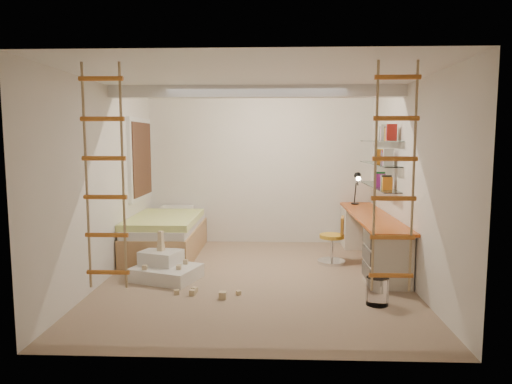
{
  "coord_description": "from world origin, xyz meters",
  "views": [
    {
      "loc": [
        0.24,
        -5.97,
        1.87
      ],
      "look_at": [
        0.0,
        0.3,
        1.15
      ],
      "focal_mm": 32.0,
      "sensor_mm": 36.0,
      "label": 1
    }
  ],
  "objects_px": {
    "swivel_chair": "(333,246)",
    "play_platform": "(165,268)",
    "desk": "(371,237)",
    "bed": "(167,235)"
  },
  "relations": [
    {
      "from": "swivel_chair",
      "to": "play_platform",
      "type": "xyz_separation_m",
      "value": [
        -2.37,
        -0.86,
        -0.12
      ]
    },
    {
      "from": "swivel_chair",
      "to": "desk",
      "type": "bearing_deg",
      "value": 2.26
    },
    {
      "from": "desk",
      "to": "bed",
      "type": "relative_size",
      "value": 1.4
    },
    {
      "from": "desk",
      "to": "play_platform",
      "type": "distance_m",
      "value": 3.08
    },
    {
      "from": "desk",
      "to": "play_platform",
      "type": "bearing_deg",
      "value": -163.31
    },
    {
      "from": "bed",
      "to": "play_platform",
      "type": "relative_size",
      "value": 2.04
    },
    {
      "from": "desk",
      "to": "play_platform",
      "type": "relative_size",
      "value": 2.86
    },
    {
      "from": "desk",
      "to": "swivel_chair",
      "type": "bearing_deg",
      "value": -177.74
    },
    {
      "from": "swivel_chair",
      "to": "play_platform",
      "type": "distance_m",
      "value": 2.53
    },
    {
      "from": "swivel_chair",
      "to": "bed",
      "type": "bearing_deg",
      "value": 171.65
    }
  ]
}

